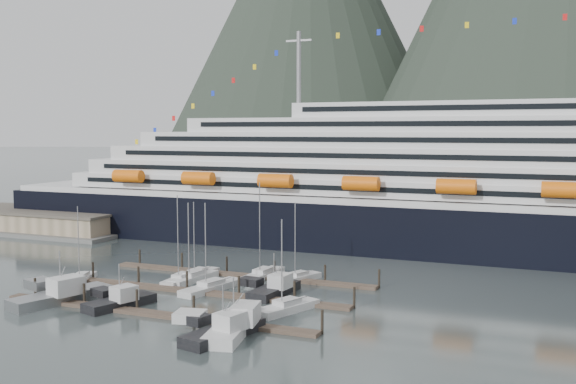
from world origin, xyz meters
name	(u,v)px	position (x,y,z in m)	size (l,w,h in m)	color
ground	(220,301)	(0.00, 0.00, 0.00)	(1600.00, 1600.00, 0.00)	#485455
cruise_ship	(483,194)	(30.03, 54.94, 12.04)	(210.00, 30.40, 50.30)	black
warehouse	(42,223)	(-72.00, 42.00, 2.25)	(46.00, 20.00, 5.80)	#595956
dock_near	(152,313)	(-4.93, -9.95, 0.31)	(48.18, 2.28, 3.20)	#42352B
dock_mid	(201,292)	(-4.93, 3.05, 0.31)	(48.18, 2.28, 3.20)	#42352B
dock_far	(240,275)	(-4.93, 16.05, 0.31)	(48.18, 2.28, 3.20)	#42352B
sailboat_a	(81,279)	(-27.00, 2.38, 0.41)	(5.14, 8.69, 12.92)	silver
sailboat_b	(181,280)	(-11.75, 8.47, 0.42)	(2.90, 9.63, 14.75)	silver
sailboat_c	(193,279)	(-10.36, 9.81, 0.43)	(4.13, 10.63, 13.58)	silver
sailboat_d	(211,288)	(-4.37, 5.24, 0.43)	(5.29, 12.38, 14.27)	silver
sailboat_e	(198,275)	(-11.25, 12.83, 0.41)	(3.31, 9.69, 13.26)	silver
sailboat_f	(299,278)	(5.48, 16.86, 0.42)	(5.37, 9.07, 13.46)	silver
sailboat_g	(263,275)	(-0.94, 16.77, 0.45)	(3.43, 11.12, 16.61)	silver
sailboat_h	(287,309)	(11.12, -1.26, 0.44)	(6.40, 10.62, 13.35)	silver
trawler_a	(60,295)	(-21.09, -9.21, 1.01)	(11.96, 15.45, 8.25)	gray
trawler_b	(119,301)	(-11.44, -8.27, 0.87)	(8.86, 10.96, 6.75)	black
trawler_c	(232,325)	(8.61, -12.48, 0.94)	(10.98, 15.24, 7.56)	silver
trawler_d	(222,330)	(8.57, -14.97, 0.90)	(9.42, 12.41, 7.09)	black
trawler_e	(273,289)	(5.49, 6.67, 0.89)	(8.42, 11.04, 6.99)	black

